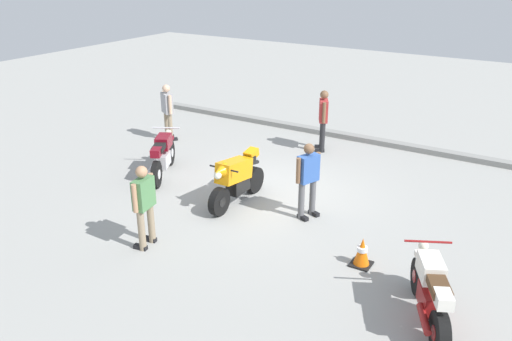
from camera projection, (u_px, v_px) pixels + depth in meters
The scene contains 10 objects.
ground_plane at pixel (273, 195), 11.83m from camera, with size 40.00×40.00×0.00m, color #9E9E99.
curb_edge at pixel (350, 137), 15.43m from camera, with size 14.00×0.30×0.15m, color gray.
motorcycle_cream_vintage at pixel (430, 293), 7.58m from camera, with size 1.04×1.82×1.07m.
motorcycle_orange_sportbike at pixel (236, 178), 11.23m from camera, with size 0.70×1.95×1.14m.
motorcycle_maroon_cruiser at pixel (163, 155), 12.70m from camera, with size 1.08×1.90×1.09m.
person_in_gray_shirt at pixel (167, 109), 15.07m from camera, with size 0.59×0.48×1.64m.
person_in_red_shirt at pixel (323, 117), 14.22m from camera, with size 0.47×0.62×1.69m.
person_in_green_shirt at pixel (144, 202), 9.42m from camera, with size 0.37×0.63×1.60m.
person_in_blue_shirt at pixel (308, 176), 10.53m from camera, with size 0.43×0.62×1.60m.
traffic_cone at pixel (362, 252), 9.05m from camera, with size 0.36×0.36×0.53m.
Camera 1 is at (5.27, -9.35, 5.01)m, focal length 36.61 mm.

